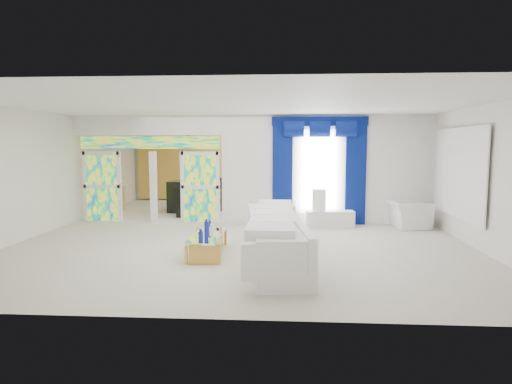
# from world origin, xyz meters

# --- Properties ---
(floor) EXTENTS (12.00, 12.00, 0.00)m
(floor) POSITION_xyz_m (0.00, 0.00, 0.00)
(floor) COLOR #B7AF9E
(floor) RESTS_ON ground
(dividing_wall) EXTENTS (5.70, 0.18, 3.00)m
(dividing_wall) POSITION_xyz_m (2.15, 1.00, 1.50)
(dividing_wall) COLOR white
(dividing_wall) RESTS_ON ground
(dividing_header) EXTENTS (4.30, 0.18, 0.55)m
(dividing_header) POSITION_xyz_m (-2.85, 1.00, 2.73)
(dividing_header) COLOR white
(dividing_header) RESTS_ON dividing_wall
(stained_panel_left) EXTENTS (0.95, 0.04, 2.00)m
(stained_panel_left) POSITION_xyz_m (-4.28, 1.00, 1.00)
(stained_panel_left) COLOR #994C3F
(stained_panel_left) RESTS_ON ground
(stained_panel_right) EXTENTS (0.95, 0.04, 2.00)m
(stained_panel_right) POSITION_xyz_m (-1.42, 1.00, 1.00)
(stained_panel_right) COLOR #994C3F
(stained_panel_right) RESTS_ON ground
(stained_transom) EXTENTS (4.00, 0.05, 0.35)m
(stained_transom) POSITION_xyz_m (-2.85, 1.00, 2.25)
(stained_transom) COLOR #994C3F
(stained_transom) RESTS_ON dividing_header
(window_pane) EXTENTS (1.00, 0.02, 2.30)m
(window_pane) POSITION_xyz_m (1.90, 0.90, 1.45)
(window_pane) COLOR white
(window_pane) RESTS_ON dividing_wall
(blue_drape_left) EXTENTS (0.55, 0.10, 2.80)m
(blue_drape_left) POSITION_xyz_m (0.90, 0.87, 1.40)
(blue_drape_left) COLOR #031142
(blue_drape_left) RESTS_ON ground
(blue_drape_right) EXTENTS (0.55, 0.10, 2.80)m
(blue_drape_right) POSITION_xyz_m (2.90, 0.87, 1.40)
(blue_drape_right) COLOR #031142
(blue_drape_right) RESTS_ON ground
(blue_pelmet) EXTENTS (2.60, 0.12, 0.25)m
(blue_pelmet) POSITION_xyz_m (1.90, 0.87, 2.82)
(blue_pelmet) COLOR #031142
(blue_pelmet) RESTS_ON dividing_wall
(wall_mirror) EXTENTS (0.04, 2.70, 1.90)m
(wall_mirror) POSITION_xyz_m (4.94, -1.00, 1.55)
(wall_mirror) COLOR white
(wall_mirror) RESTS_ON ground
(gold_curtains) EXTENTS (9.70, 0.12, 2.90)m
(gold_curtains) POSITION_xyz_m (0.00, 5.90, 1.50)
(gold_curtains) COLOR gold
(gold_curtains) RESTS_ON ground
(white_sofa) EXTENTS (1.35, 4.24, 0.79)m
(white_sofa) POSITION_xyz_m (0.77, -2.97, 0.40)
(white_sofa) COLOR silver
(white_sofa) RESTS_ON ground
(coffee_table) EXTENTS (0.76, 1.76, 0.38)m
(coffee_table) POSITION_xyz_m (-0.58, -2.67, 0.19)
(coffee_table) COLOR #BA8D3A
(coffee_table) RESTS_ON ground
(console_table) EXTENTS (1.29, 0.50, 0.42)m
(console_table) POSITION_xyz_m (2.19, 0.50, 0.21)
(console_table) COLOR silver
(console_table) RESTS_ON ground
(table_lamp) EXTENTS (0.36, 0.36, 0.58)m
(table_lamp) POSITION_xyz_m (1.89, 0.50, 0.71)
(table_lamp) COLOR silver
(table_lamp) RESTS_ON console_table
(armchair) EXTENTS (1.01, 1.14, 0.70)m
(armchair) POSITION_xyz_m (4.26, 0.49, 0.35)
(armchair) COLOR silver
(armchair) RESTS_ON ground
(grand_piano) EXTENTS (1.96, 2.31, 1.01)m
(grand_piano) POSITION_xyz_m (-1.84, 3.31, 0.51)
(grand_piano) COLOR black
(grand_piano) RESTS_ON ground
(piano_bench) EXTENTS (0.91, 0.53, 0.29)m
(piano_bench) POSITION_xyz_m (-1.84, 1.71, 0.14)
(piano_bench) COLOR black
(piano_bench) RESTS_ON ground
(tv_console) EXTENTS (0.63, 0.60, 0.77)m
(tv_console) POSITION_xyz_m (-4.65, 3.05, 0.38)
(tv_console) COLOR tan
(tv_console) RESTS_ON ground
(chandelier) EXTENTS (0.60, 0.60, 0.60)m
(chandelier) POSITION_xyz_m (-2.30, 3.40, 2.65)
(chandelier) COLOR gold
(chandelier) RESTS_ON ceiling
(decanters) EXTENTS (0.20, 1.25, 0.29)m
(decanters) POSITION_xyz_m (-0.60, -2.74, 0.47)
(decanters) COLOR #151F97
(decanters) RESTS_ON coffee_table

